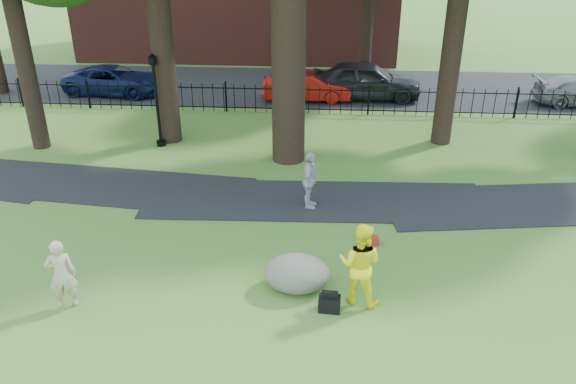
# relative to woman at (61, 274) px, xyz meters

# --- Properties ---
(ground) EXTENTS (120.00, 120.00, 0.00)m
(ground) POSITION_rel_woman_xyz_m (4.18, 1.40, -0.82)
(ground) COLOR #436C26
(ground) RESTS_ON ground
(footpath) EXTENTS (36.07, 3.85, 0.03)m
(footpath) POSITION_rel_woman_xyz_m (5.18, 5.30, -0.82)
(footpath) COLOR black
(footpath) RESTS_ON ground
(street) EXTENTS (80.00, 7.00, 0.02)m
(street) POSITION_rel_woman_xyz_m (4.18, 17.40, -0.82)
(street) COLOR black
(street) RESTS_ON ground
(iron_fence) EXTENTS (44.00, 0.04, 1.20)m
(iron_fence) POSITION_rel_woman_xyz_m (4.18, 13.40, -0.22)
(iron_fence) COLOR black
(iron_fence) RESTS_ON ground
(woman) EXTENTS (0.70, 0.59, 1.63)m
(woman) POSITION_rel_woman_xyz_m (0.00, 0.00, 0.00)
(woman) COLOR tan
(woman) RESTS_ON ground
(man) EXTENTS (1.08, 0.94, 1.90)m
(man) POSITION_rel_woman_xyz_m (6.24, 0.62, 0.13)
(man) COLOR #FFFA15
(man) RESTS_ON ground
(pedestrian) EXTENTS (0.54, 1.04, 1.70)m
(pedestrian) POSITION_rel_woman_xyz_m (5.01, 4.89, 0.03)
(pedestrian) COLOR #AAAAAF
(pedestrian) RESTS_ON ground
(boulder) EXTENTS (1.47, 1.11, 0.86)m
(boulder) POSITION_rel_woman_xyz_m (4.89, 1.02, -0.39)
(boulder) COLOR #6B6659
(boulder) RESTS_ON ground
(lamppost) EXTENTS (0.33, 0.33, 3.36)m
(lamppost) POSITION_rel_woman_xyz_m (-0.54, 9.33, 0.83)
(lamppost) COLOR black
(lamppost) RESTS_ON ground
(backpack) EXTENTS (0.48, 0.32, 0.34)m
(backpack) POSITION_rel_woman_xyz_m (5.62, 0.24, -0.64)
(backpack) COLOR black
(backpack) RESTS_ON ground
(red_bag) EXTENTS (0.37, 0.27, 0.23)m
(red_bag) POSITION_rel_woman_xyz_m (6.69, 2.97, -0.70)
(red_bag) COLOR maroon
(red_bag) RESTS_ON ground
(red_sedan) EXTENTS (3.99, 1.60, 1.29)m
(red_sedan) POSITION_rel_woman_xyz_m (4.51, 15.20, -0.17)
(red_sedan) COLOR #A0120C
(red_sedan) RESTS_ON ground
(navy_van) EXTENTS (4.78, 2.52, 1.28)m
(navy_van) POSITION_rel_woman_xyz_m (-4.46, 15.65, -0.18)
(navy_van) COLOR #0D1944
(navy_van) RESTS_ON ground
(grey_car) EXTENTS (4.96, 2.05, 1.68)m
(grey_car) POSITION_rel_woman_xyz_m (7.18, 15.74, 0.02)
(grey_car) COLOR black
(grey_car) RESTS_ON ground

